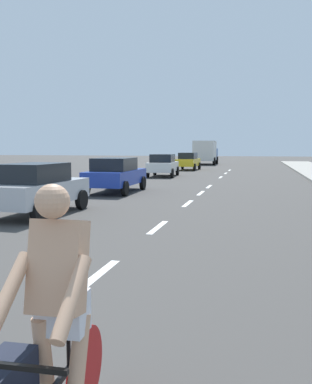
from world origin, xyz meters
The scene contains 15 objects.
ground_plane centered at (0.00, 20.00, 0.00)m, with size 160.00×160.00×0.00m, color #423F3D.
lane_stripe_2 centered at (0.00, 8.40, 0.00)m, with size 0.16×1.80×0.01m, color white.
lane_stripe_3 centered at (0.00, 12.54, 0.00)m, with size 0.16×1.80×0.01m, color white.
lane_stripe_4 centered at (0.00, 17.16, 0.00)m, with size 0.16×1.80×0.01m, color white.
lane_stripe_5 centered at (0.00, 20.69, 0.00)m, with size 0.16×1.80×0.01m, color white.
lane_stripe_6 centered at (0.00, 23.89, 0.00)m, with size 0.16×1.80×0.01m, color white.
lane_stripe_7 centered at (0.00, 30.81, 0.00)m, with size 0.16×1.80×0.01m, color white.
lane_stripe_8 centered at (0.00, 35.30, 0.00)m, with size 0.16×1.80×0.01m, color white.
lane_stripe_9 centered at (0.00, 39.90, 0.00)m, with size 0.16×1.80×0.01m, color white.
cyclist centered at (1.17, 4.69, 0.83)m, with size 0.64×1.71×1.82m.
parked_car_silver centered at (-4.03, 13.60, 0.83)m, with size 1.89×3.89×1.57m.
parked_car_blue centered at (-3.84, 20.15, 0.84)m, with size 1.97×4.20×1.57m.
parked_car_white centered at (-4.04, 30.68, 0.84)m, with size 2.06×4.11×1.57m.
parked_car_yellow centered at (-3.68, 39.33, 0.83)m, with size 1.87×3.87×1.57m.
delivery_truck centered at (-3.69, 51.91, 1.50)m, with size 2.75×6.28×2.80m.
Camera 1 is at (2.45, 2.44, 2.04)m, focal length 38.44 mm.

